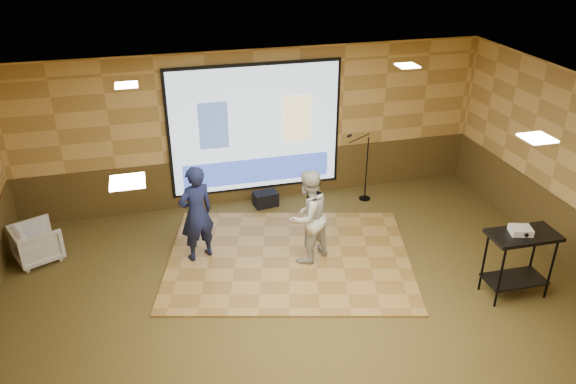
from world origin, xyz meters
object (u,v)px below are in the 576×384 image
object	(u,v)px
dance_floor	(289,258)
av_table	(520,251)
player_right	(308,217)
projector_screen	(256,130)
mic_stand	(363,177)
projector	(521,230)
player_left	(196,214)
duffel_bag	(266,199)
banquet_chair	(37,243)

from	to	relation	value
dance_floor	av_table	distance (m)	3.59
player_right	projector_screen	bearing A→B (deg)	-111.06
projector_screen	mic_stand	xyz separation A→B (m)	(2.04, -0.53, -0.98)
projector	player_left	bearing A→B (deg)	170.05
av_table	player_left	bearing A→B (deg)	154.16
projector_screen	mic_stand	world-z (taller)	projector_screen
dance_floor	duffel_bag	bearing A→B (deg)	89.09
av_table	banquet_chair	xyz separation A→B (m)	(-7.06, 2.81, -0.44)
mic_stand	duffel_bag	xyz separation A→B (m)	(-1.94, 0.23, -0.35)
av_table	mic_stand	bearing A→B (deg)	107.02
projector	dance_floor	bearing A→B (deg)	165.47
mic_stand	duffel_bag	world-z (taller)	mic_stand
projector_screen	player_left	world-z (taller)	projector_screen
banquet_chair	player_left	bearing A→B (deg)	-127.93
player_right	duffel_bag	size ratio (longest dim) A/B	3.50
player_left	duffel_bag	bearing A→B (deg)	-155.43
projector	banquet_chair	xyz separation A→B (m)	(-7.01, 2.79, -0.79)
av_table	projector	distance (m)	0.35
player_left	duffel_bag	size ratio (longest dim) A/B	3.62
player_left	mic_stand	bearing A→B (deg)	179.32
player_left	player_right	world-z (taller)	player_left
player_left	av_table	xyz separation A→B (m)	(4.48, -2.17, -0.09)
player_right	banquet_chair	world-z (taller)	player_right
banquet_chair	projector_screen	bearing A→B (deg)	-97.13
projector_screen	banquet_chair	xyz separation A→B (m)	(-3.96, -1.20, -1.16)
projector	mic_stand	distance (m)	3.66
dance_floor	projector	world-z (taller)	projector
duffel_bag	mic_stand	bearing A→B (deg)	-6.76
player_left	mic_stand	xyz separation A→B (m)	(3.41, 1.31, -0.36)
dance_floor	mic_stand	bearing A→B (deg)	40.95
player_left	av_table	bearing A→B (deg)	132.40
player_right	projector	xyz separation A→B (m)	(2.70, -1.64, 0.29)
duffel_bag	player_right	bearing A→B (deg)	-83.01
projector_screen	duffel_bag	xyz separation A→B (m)	(0.10, -0.30, -1.33)
player_right	banquet_chair	bearing A→B (deg)	-44.36
player_right	banquet_chair	xyz separation A→B (m)	(-4.31, 1.14, -0.51)
mic_stand	player_left	bearing A→B (deg)	-137.53
projector_screen	banquet_chair	world-z (taller)	projector_screen
banquet_chair	player_right	bearing A→B (deg)	-128.87
player_left	duffel_bag	world-z (taller)	player_left
projector	mic_stand	size ratio (longest dim) A/B	0.21
projector_screen	player_right	bearing A→B (deg)	-81.53
duffel_bag	projector_screen	bearing A→B (deg)	108.18
projector	av_table	bearing A→B (deg)	-6.52
projector	mic_stand	world-z (taller)	mic_stand
duffel_bag	projector	bearing A→B (deg)	-51.36
av_table	banquet_chair	bearing A→B (deg)	158.32
projector	banquet_chair	world-z (taller)	projector
player_right	banquet_chair	distance (m)	4.49
player_left	projector	distance (m)	4.92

